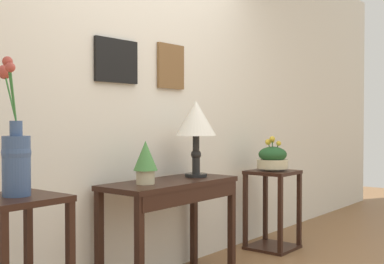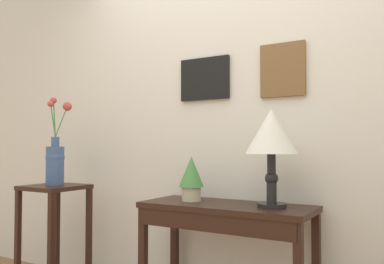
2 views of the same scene
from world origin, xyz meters
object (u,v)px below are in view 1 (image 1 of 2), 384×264
table_lamp (196,122)px  potted_plant_on_console (145,160)px  console_table (173,197)px  pedestal_stand_right (272,210)px  planter_bowl_wide_right (273,158)px  flower_vase_tall_left (16,154)px

table_lamp → potted_plant_on_console: (-0.53, 0.00, -0.25)m
potted_plant_on_console → console_table: bearing=-5.8°
pedestal_stand_right → planter_bowl_wide_right: planter_bowl_wide_right is taller
potted_plant_on_console → pedestal_stand_right: bearing=-2.5°
flower_vase_tall_left → pedestal_stand_right: 2.69m
table_lamp → potted_plant_on_console: bearing=179.8°
console_table → potted_plant_on_console: size_ratio=3.68×
potted_plant_on_console → planter_bowl_wide_right: (1.55, -0.07, -0.08)m
potted_plant_on_console → planter_bowl_wide_right: 1.56m
potted_plant_on_console → pedestal_stand_right: potted_plant_on_console is taller
potted_plant_on_console → flower_vase_tall_left: 1.08m
planter_bowl_wide_right → flower_vase_tall_left: bearing=-177.6°
pedestal_stand_right → planter_bowl_wide_right: (-0.00, 0.00, 0.46)m
table_lamp → planter_bowl_wide_right: 1.07m
console_table → potted_plant_on_console: 0.36m
potted_plant_on_console → planter_bowl_wide_right: potted_plant_on_console is taller
table_lamp → potted_plant_on_console: table_lamp is taller
table_lamp → flower_vase_tall_left: flower_vase_tall_left is taller
console_table → planter_bowl_wide_right: (1.31, -0.04, 0.19)m
table_lamp → planter_bowl_wide_right: size_ratio=1.83×
console_table → pedestal_stand_right: bearing=-1.9°
flower_vase_tall_left → console_table: bearing=6.7°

